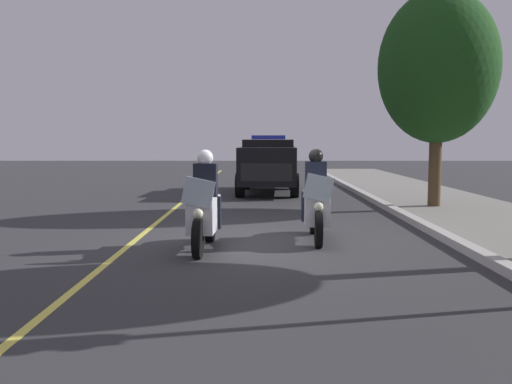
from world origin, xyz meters
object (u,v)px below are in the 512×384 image
object	(u,v)px
police_suv	(268,163)
tree_far_back	(438,67)
police_motorcycle_lead_left	(204,209)
police_motorcycle_lead_right	(316,203)

from	to	relation	value
police_suv	tree_far_back	distance (m)	7.04
police_motorcycle_lead_left	police_motorcycle_lead_right	xyz separation A→B (m)	(-0.89, 2.02, 0.00)
police_motorcycle_lead_right	police_suv	distance (m)	9.39
police_motorcycle_lead_left	police_motorcycle_lead_right	world-z (taller)	same
police_suv	tree_far_back	world-z (taller)	tree_far_back
police_motorcycle_lead_right	tree_far_back	distance (m)	6.69
police_motorcycle_lead_left	tree_far_back	distance (m)	8.53
police_motorcycle_lead_left	police_motorcycle_lead_right	distance (m)	2.21
police_motorcycle_lead_right	police_suv	world-z (taller)	police_suv
police_motorcycle_lead_right	police_suv	xyz separation A→B (m)	(-9.36, -0.73, 0.37)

